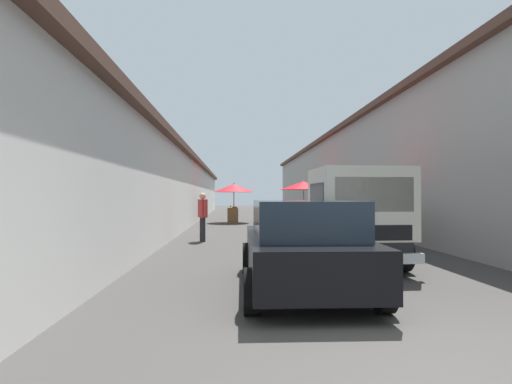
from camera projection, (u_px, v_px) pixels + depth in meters
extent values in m
plane|color=#3D3A38|center=(273.00, 231.00, 16.91)|extent=(90.00, 90.00, 0.00)
cube|color=silver|center=(118.00, 193.00, 18.75)|extent=(49.50, 7.00, 3.40)
cube|color=#4C3328|center=(118.00, 155.00, 18.77)|extent=(49.80, 7.50, 0.24)
cube|color=gray|center=(412.00, 177.00, 19.61)|extent=(49.50, 7.00, 4.99)
cube|color=#4C3328|center=(412.00, 126.00, 19.64)|extent=(49.80, 7.50, 0.24)
cylinder|color=#9E9EA3|center=(303.00, 202.00, 22.10)|extent=(0.06, 0.06, 2.39)
cone|color=red|center=(303.00, 185.00, 22.11)|extent=(2.72, 2.72, 0.49)
sphere|color=#9E9EA3|center=(303.00, 180.00, 22.11)|extent=(0.07, 0.07, 0.07)
cube|color=brown|center=(306.00, 215.00, 22.07)|extent=(0.96, 0.79, 0.83)
sphere|color=orange|center=(309.00, 207.00, 22.35)|extent=(0.09, 0.09, 0.09)
sphere|color=orange|center=(308.00, 207.00, 22.11)|extent=(0.09, 0.09, 0.09)
sphere|color=orange|center=(304.00, 206.00, 22.33)|extent=(0.09, 0.09, 0.09)
sphere|color=orange|center=(309.00, 207.00, 21.98)|extent=(0.09, 0.09, 0.09)
cylinder|color=#9E9EA3|center=(234.00, 203.00, 22.03)|extent=(0.06, 0.06, 2.23)
cone|color=red|center=(234.00, 188.00, 22.04)|extent=(2.35, 2.35, 0.47)
sphere|color=#9E9EA3|center=(234.00, 183.00, 22.04)|extent=(0.07, 0.07, 0.07)
cube|color=brown|center=(233.00, 215.00, 22.03)|extent=(0.78, 0.61, 0.85)
sphere|color=orange|center=(231.00, 206.00, 22.14)|extent=(0.09, 0.09, 0.09)
sphere|color=orange|center=(233.00, 207.00, 21.78)|extent=(0.09, 0.09, 0.09)
sphere|color=orange|center=(235.00, 207.00, 21.80)|extent=(0.09, 0.09, 0.09)
sphere|color=orange|center=(234.00, 207.00, 21.84)|extent=(0.09, 0.09, 0.09)
sphere|color=orange|center=(236.00, 207.00, 22.09)|extent=(0.09, 0.09, 0.09)
sphere|color=orange|center=(236.00, 207.00, 21.81)|extent=(0.09, 0.09, 0.09)
cylinder|color=#9E9EA3|center=(353.00, 211.00, 11.79)|extent=(0.06, 0.06, 2.11)
cone|color=red|center=(353.00, 183.00, 11.80)|extent=(2.16, 2.16, 0.36)
sphere|color=#9E9EA3|center=(353.00, 176.00, 11.80)|extent=(0.07, 0.07, 0.07)
cube|color=olive|center=(346.00, 232.00, 11.82)|extent=(0.81, 0.64, 0.83)
sphere|color=orange|center=(340.00, 217.00, 11.84)|extent=(0.09, 0.09, 0.09)
sphere|color=orange|center=(346.00, 216.00, 11.76)|extent=(0.09, 0.09, 0.09)
sphere|color=orange|center=(340.00, 217.00, 11.90)|extent=(0.09, 0.09, 0.09)
sphere|color=orange|center=(352.00, 217.00, 11.83)|extent=(0.09, 0.09, 0.09)
cube|color=black|center=(302.00, 254.00, 6.30)|extent=(3.93, 1.79, 0.64)
cube|color=#19232D|center=(303.00, 218.00, 6.16)|extent=(2.37, 1.56, 0.56)
cube|color=black|center=(288.00, 251.00, 8.21)|extent=(0.13, 1.65, 0.20)
cube|color=silver|center=(260.00, 238.00, 8.21)|extent=(0.06, 0.24, 0.14)
cube|color=silver|center=(314.00, 238.00, 8.25)|extent=(0.06, 0.24, 0.14)
cylinder|color=black|center=(248.00, 258.00, 7.59)|extent=(0.60, 0.21, 0.60)
cylinder|color=black|center=(334.00, 257.00, 7.66)|extent=(0.60, 0.21, 0.60)
cylinder|color=black|center=(251.00, 291.00, 4.94)|extent=(0.60, 0.21, 0.60)
cylinder|color=black|center=(383.00, 290.00, 5.01)|extent=(0.60, 0.21, 0.60)
cube|color=black|center=(336.00, 238.00, 9.30)|extent=(4.84, 1.62, 0.36)
cube|color=beige|center=(360.00, 203.00, 7.69)|extent=(1.59, 1.80, 1.40)
cube|color=#19232D|center=(374.00, 194.00, 6.96)|extent=(0.11, 1.47, 0.63)
cube|color=#19232D|center=(360.00, 195.00, 7.69)|extent=(1.10, 1.81, 0.45)
cube|color=black|center=(374.00, 233.00, 6.94)|extent=(0.10, 1.40, 0.28)
cube|color=silver|center=(376.00, 259.00, 6.85)|extent=(0.17, 1.75, 0.18)
cube|color=gray|center=(357.00, 218.00, 10.20)|extent=(3.16, 0.16, 0.50)
cube|color=gray|center=(296.00, 219.00, 10.05)|extent=(3.16, 0.16, 0.50)
cube|color=gray|center=(313.00, 216.00, 11.67)|extent=(0.11, 1.65, 0.50)
cylinder|color=black|center=(402.00, 254.00, 7.75)|extent=(0.73, 0.24, 0.72)
cylinder|color=black|center=(317.00, 255.00, 7.60)|extent=(0.73, 0.24, 0.72)
cylinder|color=black|center=(351.00, 237.00, 10.81)|extent=(0.73, 0.24, 0.72)
cylinder|color=black|center=(290.00, 238.00, 10.66)|extent=(0.73, 0.24, 0.72)
cylinder|color=#232328|center=(203.00, 230.00, 12.79)|extent=(0.14, 0.14, 0.81)
cylinder|color=#232328|center=(202.00, 229.00, 12.94)|extent=(0.14, 0.14, 0.81)
cube|color=#B73333|center=(203.00, 208.00, 12.87)|extent=(0.51, 0.36, 0.61)
sphere|color=tan|center=(203.00, 196.00, 12.88)|extent=(0.22, 0.22, 0.22)
cylinder|color=#B73333|center=(205.00, 208.00, 12.61)|extent=(0.08, 0.08, 0.55)
cylinder|color=#B73333|center=(200.00, 207.00, 13.13)|extent=(0.08, 0.08, 0.55)
cylinder|color=navy|center=(313.00, 219.00, 18.62)|extent=(0.14, 0.14, 0.82)
cylinder|color=navy|center=(312.00, 219.00, 18.47)|extent=(0.14, 0.14, 0.82)
cube|color=#B73333|center=(312.00, 204.00, 18.55)|extent=(0.51, 0.42, 0.62)
sphere|color=tan|center=(312.00, 196.00, 18.55)|extent=(0.23, 0.23, 0.23)
cylinder|color=#B73333|center=(314.00, 204.00, 18.80)|extent=(0.08, 0.08, 0.55)
cylinder|color=#B73333|center=(310.00, 204.00, 18.30)|extent=(0.08, 0.08, 0.55)
cylinder|color=black|center=(332.00, 226.00, 16.78)|extent=(0.45, 0.15, 0.44)
cylinder|color=black|center=(336.00, 228.00, 15.53)|extent=(0.45, 0.17, 0.44)
cube|color=#3359A5|center=(334.00, 226.00, 16.10)|extent=(0.93, 0.39, 0.08)
ellipsoid|color=black|center=(335.00, 218.00, 15.81)|extent=(0.59, 0.33, 0.20)
cube|color=#3359A5|center=(332.00, 216.00, 16.73)|extent=(0.18, 0.34, 0.56)
cylinder|color=silver|center=(333.00, 214.00, 16.66)|extent=(0.28, 0.09, 0.68)
cylinder|color=black|center=(333.00, 206.00, 16.59)|extent=(0.55, 0.11, 0.04)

